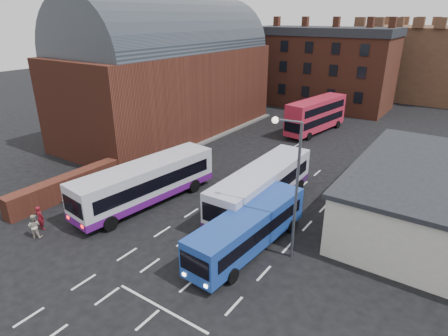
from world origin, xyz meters
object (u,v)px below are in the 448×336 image
Objects in this scene: bus_white_inbound at (262,185)px; street_lamp at (292,178)px; bus_white_outbound at (146,180)px; bus_red_double at (316,115)px; bus_blue at (249,227)px; pedestrian_red at (40,218)px; pedestrian_beige at (34,226)px.

street_lamp is (4.39, -4.65, 3.34)m from bus_white_inbound.
bus_white_inbound is 1.37× the size of street_lamp.
bus_white_outbound is 26.24m from bus_red_double.
bus_red_double is at bearing -73.18° from bus_blue.
street_lamp reaches higher than bus_white_outbound.
bus_blue is at bearing -162.75° from pedestrian_red.
street_lamp is 17.29m from pedestrian_beige.
bus_white_outbound is at bearing -122.24° from pedestrian_red.
bus_white_outbound is 9.98m from bus_blue.
bus_blue is at bearing 1.10° from bus_white_outbound.
bus_white_inbound is at bearing -141.36° from pedestrian_red.
street_lamp is at bearing 5.95° from bus_white_outbound.
bus_white_outbound is 7.83m from pedestrian_red.
bus_white_inbound is 5.86m from bus_blue.
bus_white_inbound reaches higher than pedestrian_beige.
bus_white_outbound reaches higher than bus_white_inbound.
bus_red_double reaches higher than pedestrian_beige.
bus_red_double is at bearing -109.25° from pedestrian_red.
bus_white_outbound is at bearing 179.16° from street_lamp.
street_lamp is at bearing -156.86° from bus_blue.
pedestrian_beige is at bearing 32.33° from bus_blue.
pedestrian_red is (-15.49, -6.86, -4.37)m from street_lamp.
bus_white_inbound is 7.08× the size of pedestrian_beige.
bus_white_outbound reaches higher than pedestrian_beige.
bus_red_double is 27.69m from street_lamp.
street_lamp is 17.50m from pedestrian_red.
bus_red_double is 33.77m from pedestrian_red.
bus_white_outbound is 12.67m from street_lamp.
street_lamp is at bearing 132.76° from bus_white_inbound.
bus_blue is (2.09, -5.46, -0.30)m from bus_white_inbound.
pedestrian_beige is at bearing 49.07° from bus_white_inbound.
bus_white_outbound is 8.34m from pedestrian_beige.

